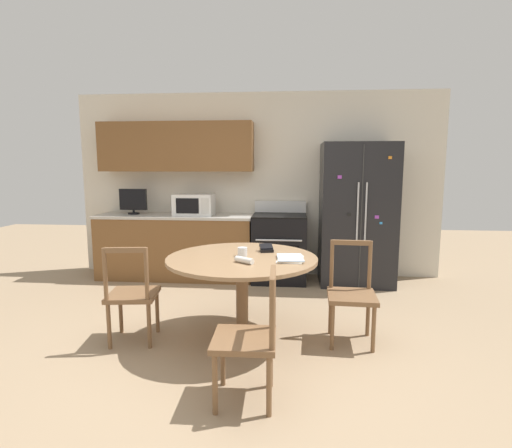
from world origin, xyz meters
name	(u,v)px	position (x,y,z in m)	size (l,w,h in m)	color
ground_plane	(230,355)	(0.00, 0.00, 0.00)	(14.00, 14.00, 0.00)	#9E8466
back_wall	(236,175)	(-0.30, 2.59, 1.45)	(5.20, 0.44, 2.60)	silver
kitchen_counter	(176,246)	(-1.12, 2.29, 0.45)	(2.18, 0.64, 0.90)	brown
refrigerator	(357,214)	(1.37, 2.24, 0.94)	(0.96, 0.72, 1.87)	black
oven_range	(279,247)	(0.34, 2.26, 0.47)	(0.73, 0.68, 1.08)	black
microwave	(194,205)	(-0.84, 2.28, 1.05)	(0.54, 0.38, 0.29)	white
countertop_tv	(133,201)	(-1.73, 2.31, 1.09)	(0.39, 0.16, 0.36)	black
dining_table	(242,271)	(0.07, 0.34, 0.64)	(1.36, 1.36, 0.77)	#997551
dining_chair_left	(132,295)	(-0.90, 0.18, 0.43)	(0.47, 0.47, 0.90)	brown
dining_chair_near	(249,339)	(0.23, -0.63, 0.43)	(0.43, 0.43, 0.90)	brown
dining_chair_right	(351,295)	(1.05, 0.37, 0.43)	(0.44, 0.44, 0.90)	brown
candle_glass	(242,252)	(0.07, 0.38, 0.80)	(0.09, 0.09, 0.08)	silver
folded_napkin	(244,260)	(0.11, 0.11, 0.79)	(0.18, 0.14, 0.05)	silver
wallet	(266,249)	(0.27, 0.59, 0.80)	(0.15, 0.15, 0.07)	black
mail_stack	(290,258)	(0.50, 0.27, 0.78)	(0.24, 0.32, 0.02)	white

